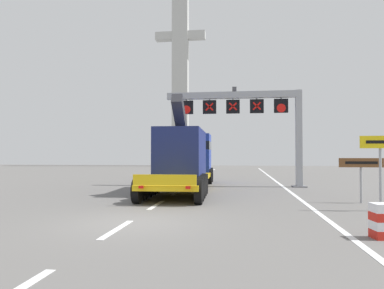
{
  "coord_description": "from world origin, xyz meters",
  "views": [
    {
      "loc": [
        3.34,
        -11.04,
        2.18
      ],
      "look_at": [
        0.51,
        10.24,
        2.74
      ],
      "focal_mm": 33.45,
      "sensor_mm": 36.0,
      "label": 1
    }
  ],
  "objects_px": {
    "bridge_pylon_distant": "(180,59)",
    "heavy_haul_truck_yellow": "(187,157)",
    "tourist_info_sign_brown": "(361,168)",
    "exit_sign_yellow": "(381,154)",
    "overhead_lane_gantry": "(251,111)"
  },
  "relations": [
    {
      "from": "bridge_pylon_distant",
      "to": "heavy_haul_truck_yellow",
      "type": "bearing_deg",
      "value": -79.96
    },
    {
      "from": "heavy_haul_truck_yellow",
      "to": "bridge_pylon_distant",
      "type": "height_order",
      "value": "bridge_pylon_distant"
    },
    {
      "from": "tourist_info_sign_brown",
      "to": "bridge_pylon_distant",
      "type": "xyz_separation_m",
      "value": [
        -15.82,
        46.29,
        17.71
      ]
    },
    {
      "from": "heavy_haul_truck_yellow",
      "to": "tourist_info_sign_brown",
      "type": "distance_m",
      "value": 10.56
    },
    {
      "from": "bridge_pylon_distant",
      "to": "tourist_info_sign_brown",
      "type": "bearing_deg",
      "value": -71.13
    },
    {
      "from": "exit_sign_yellow",
      "to": "tourist_info_sign_brown",
      "type": "bearing_deg",
      "value": 89.74
    },
    {
      "from": "heavy_haul_truck_yellow",
      "to": "tourist_info_sign_brown",
      "type": "xyz_separation_m",
      "value": [
        8.68,
        -5.99,
        -0.43
      ]
    },
    {
      "from": "tourist_info_sign_brown",
      "to": "overhead_lane_gantry",
      "type": "bearing_deg",
      "value": 121.23
    },
    {
      "from": "overhead_lane_gantry",
      "to": "exit_sign_yellow",
      "type": "bearing_deg",
      "value": -65.03
    },
    {
      "from": "exit_sign_yellow",
      "to": "tourist_info_sign_brown",
      "type": "height_order",
      "value": "exit_sign_yellow"
    },
    {
      "from": "overhead_lane_gantry",
      "to": "exit_sign_yellow",
      "type": "relative_size",
      "value": 3.23
    },
    {
      "from": "exit_sign_yellow",
      "to": "overhead_lane_gantry",
      "type": "bearing_deg",
      "value": 114.97
    },
    {
      "from": "heavy_haul_truck_yellow",
      "to": "bridge_pylon_distant",
      "type": "relative_size",
      "value": 0.37
    },
    {
      "from": "exit_sign_yellow",
      "to": "bridge_pylon_distant",
      "type": "distance_m",
      "value": 53.84
    },
    {
      "from": "exit_sign_yellow",
      "to": "tourist_info_sign_brown",
      "type": "distance_m",
      "value": 2.33
    }
  ]
}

